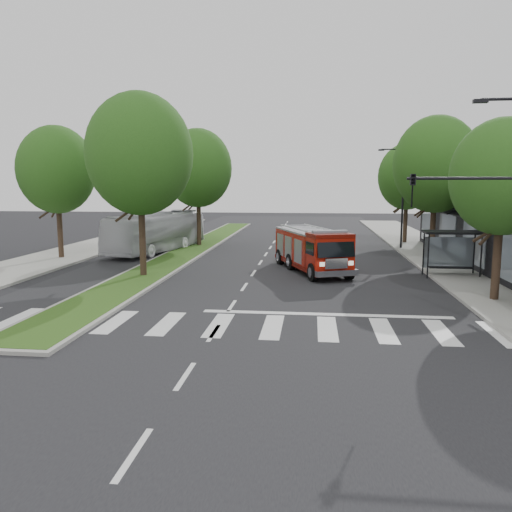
# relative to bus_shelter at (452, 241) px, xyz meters

# --- Properties ---
(ground) EXTENTS (140.00, 140.00, 0.00)m
(ground) POSITION_rel_bus_shelter_xyz_m (-11.20, -8.15, -2.04)
(ground) COLOR black
(ground) RESTS_ON ground
(sidewalk_right) EXTENTS (5.00, 80.00, 0.15)m
(sidewalk_right) POSITION_rel_bus_shelter_xyz_m (1.30, 1.85, -1.96)
(sidewalk_right) COLOR gray
(sidewalk_right) RESTS_ON ground
(sidewalk_left) EXTENTS (5.00, 80.00, 0.15)m
(sidewalk_left) POSITION_rel_bus_shelter_xyz_m (-25.70, 1.85, -1.96)
(sidewalk_left) COLOR gray
(sidewalk_left) RESTS_ON ground
(median) EXTENTS (3.00, 50.00, 0.15)m
(median) POSITION_rel_bus_shelter_xyz_m (-17.20, 9.85, -1.96)
(median) COLOR gray
(median) RESTS_ON ground
(bus_shelter) EXTENTS (3.20, 1.60, 2.61)m
(bus_shelter) POSITION_rel_bus_shelter_xyz_m (0.00, 0.00, 0.00)
(bus_shelter) COLOR black
(bus_shelter) RESTS_ON ground
(tree_right_near) EXTENTS (4.40, 4.40, 8.05)m
(tree_right_near) POSITION_rel_bus_shelter_xyz_m (0.30, -6.15, 3.47)
(tree_right_near) COLOR black
(tree_right_near) RESTS_ON ground
(tree_right_mid) EXTENTS (5.60, 5.60, 9.72)m
(tree_right_mid) POSITION_rel_bus_shelter_xyz_m (0.30, 5.85, 4.45)
(tree_right_mid) COLOR black
(tree_right_mid) RESTS_ON ground
(tree_right_far) EXTENTS (5.00, 5.00, 8.73)m
(tree_right_far) POSITION_rel_bus_shelter_xyz_m (0.30, 15.85, 3.80)
(tree_right_far) COLOR black
(tree_right_far) RESTS_ON ground
(tree_median_near) EXTENTS (5.80, 5.80, 10.16)m
(tree_median_near) POSITION_rel_bus_shelter_xyz_m (-17.20, -2.15, 4.77)
(tree_median_near) COLOR black
(tree_median_near) RESTS_ON ground
(tree_median_far) EXTENTS (5.60, 5.60, 9.72)m
(tree_median_far) POSITION_rel_bus_shelter_xyz_m (-17.20, 11.85, 4.45)
(tree_median_far) COLOR black
(tree_median_far) RESTS_ON ground
(tree_left_mid) EXTENTS (5.20, 5.20, 9.16)m
(tree_left_mid) POSITION_rel_bus_shelter_xyz_m (-25.20, 3.85, 4.12)
(tree_left_mid) COLOR black
(tree_left_mid) RESTS_ON ground
(streetlight_right_near) EXTENTS (4.08, 0.22, 8.00)m
(streetlight_right_near) POSITION_rel_bus_shelter_xyz_m (-1.59, -11.65, 2.63)
(streetlight_right_near) COLOR black
(streetlight_right_near) RESTS_ON ground
(streetlight_right_far) EXTENTS (2.11, 0.20, 8.00)m
(streetlight_right_far) POSITION_rel_bus_shelter_xyz_m (-0.85, 11.85, 2.44)
(streetlight_right_far) COLOR black
(streetlight_right_far) RESTS_ON ground
(fire_engine) EXTENTS (4.95, 8.14, 2.72)m
(fire_engine) POSITION_rel_bus_shelter_xyz_m (-7.82, 0.91, -0.74)
(fire_engine) COLOR #590B04
(fire_engine) RESTS_ON ground
(city_bus) EXTENTS (5.10, 11.52, 3.12)m
(city_bus) POSITION_rel_bus_shelter_xyz_m (-19.70, 8.41, -0.48)
(city_bus) COLOR silver
(city_bus) RESTS_ON ground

